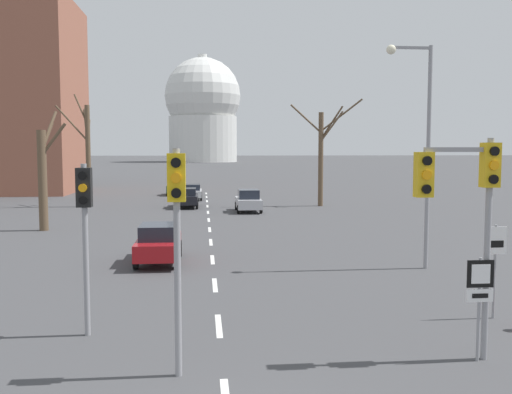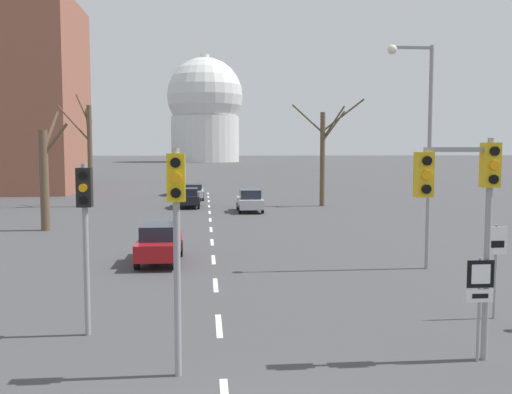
{
  "view_description": "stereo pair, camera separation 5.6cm",
  "coord_description": "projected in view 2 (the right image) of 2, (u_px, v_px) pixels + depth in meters",
  "views": [
    {
      "loc": [
        -0.4,
        -7.71,
        4.63
      ],
      "look_at": [
        0.87,
        5.73,
        3.49
      ],
      "focal_mm": 40.0,
      "sensor_mm": 36.0,
      "label": 1
    },
    {
      "loc": [
        -0.34,
        -7.71,
        4.63
      ],
      "look_at": [
        0.87,
        5.73,
        3.49
      ],
      "focal_mm": 40.0,
      "sensor_mm": 36.0,
      "label": 2
    }
  ],
  "objects": [
    {
      "name": "lane_stripe_1",
      "position": [
        219.0,
        325.0,
        14.96
      ],
      "size": [
        0.16,
        2.0,
        0.01
      ],
      "primitive_type": "cube",
      "color": "silver",
      "rests_on": "ground_plane"
    },
    {
      "name": "lane_stripe_2",
      "position": [
        216.0,
        285.0,
        19.42
      ],
      "size": [
        0.16,
        2.0,
        0.01
      ],
      "primitive_type": "cube",
      "color": "silver",
      "rests_on": "ground_plane"
    },
    {
      "name": "lane_stripe_3",
      "position": [
        213.0,
        260.0,
        23.89
      ],
      "size": [
        0.16,
        2.0,
        0.01
      ],
      "primitive_type": "cube",
      "color": "silver",
      "rests_on": "ground_plane"
    },
    {
      "name": "lane_stripe_4",
      "position": [
        212.0,
        242.0,
        28.35
      ],
      "size": [
        0.16,
        2.0,
        0.01
      ],
      "primitive_type": "cube",
      "color": "silver",
      "rests_on": "ground_plane"
    },
    {
      "name": "lane_stripe_5",
      "position": [
        211.0,
        229.0,
        32.82
      ],
      "size": [
        0.16,
        2.0,
        0.01
      ],
      "primitive_type": "cube",
      "color": "silver",
      "rests_on": "ground_plane"
    },
    {
      "name": "lane_stripe_6",
      "position": [
        210.0,
        220.0,
        37.29
      ],
      "size": [
        0.16,
        2.0,
        0.01
      ],
      "primitive_type": "cube",
      "color": "silver",
      "rests_on": "ground_plane"
    },
    {
      "name": "lane_stripe_7",
      "position": [
        210.0,
        212.0,
        41.75
      ],
      "size": [
        0.16,
        2.0,
        0.01
      ],
      "primitive_type": "cube",
      "color": "silver",
      "rests_on": "ground_plane"
    },
    {
      "name": "lane_stripe_8",
      "position": [
        209.0,
        206.0,
        46.22
      ],
      "size": [
        0.16,
        2.0,
        0.01
      ],
      "primitive_type": "cube",
      "color": "silver",
      "rests_on": "ground_plane"
    },
    {
      "name": "lane_stripe_9",
      "position": [
        209.0,
        201.0,
        50.68
      ],
      "size": [
        0.16,
        2.0,
        0.01
      ],
      "primitive_type": "cube",
      "color": "silver",
      "rests_on": "ground_plane"
    },
    {
      "name": "lane_stripe_10",
      "position": [
        208.0,
        197.0,
        55.15
      ],
      "size": [
        0.16,
        2.0,
        0.01
      ],
      "primitive_type": "cube",
      "color": "silver",
      "rests_on": "ground_plane"
    },
    {
      "name": "lane_stripe_11",
      "position": [
        208.0,
        193.0,
        59.61
      ],
      "size": [
        0.16,
        2.0,
        0.01
      ],
      "primitive_type": "cube",
      "color": "silver",
      "rests_on": "ground_plane"
    },
    {
      "name": "traffic_signal_near_right",
      "position": [
        466.0,
        193.0,
        12.2
      ],
      "size": [
        1.83,
        0.34,
        4.86
      ],
      "color": "gray",
      "rests_on": "ground_plane"
    },
    {
      "name": "traffic_signal_centre_tall",
      "position": [
        176.0,
        218.0,
        11.39
      ],
      "size": [
        0.36,
        0.34,
        4.64
      ],
      "color": "gray",
      "rests_on": "ground_plane"
    },
    {
      "name": "traffic_signal_near_left",
      "position": [
        85.0,
        216.0,
        13.95
      ],
      "size": [
        0.36,
        0.34,
        4.27
      ],
      "color": "gray",
      "rests_on": "ground_plane"
    },
    {
      "name": "route_sign_post",
      "position": [
        480.0,
        292.0,
        12.31
      ],
      "size": [
        0.6,
        0.08,
        2.29
      ],
      "color": "gray",
      "rests_on": "ground_plane"
    },
    {
      "name": "speed_limit_sign",
      "position": [
        496.0,
        255.0,
        15.44
      ],
      "size": [
        0.6,
        0.08,
        2.59
      ],
      "color": "gray",
      "rests_on": "ground_plane"
    },
    {
      "name": "street_lamp_right",
      "position": [
        422.0,
        135.0,
        21.67
      ],
      "size": [
        1.8,
        0.36,
        8.52
      ],
      "color": "gray",
      "rests_on": "ground_plane"
    },
    {
      "name": "sedan_near_left",
      "position": [
        160.0,
        243.0,
        23.18
      ],
      "size": [
        1.75,
        4.03,
        1.6
      ],
      "color": "maroon",
      "rests_on": "ground_plane"
    },
    {
      "name": "sedan_near_right",
      "position": [
        178.0,
        187.0,
        57.43
      ],
      "size": [
        1.87,
        3.94,
        1.64
      ],
      "color": "#2D4C33",
      "rests_on": "ground_plane"
    },
    {
      "name": "sedan_mid_centre",
      "position": [
        188.0,
        197.0,
        45.14
      ],
      "size": [
        1.83,
        4.03,
        1.55
      ],
      "color": "black",
      "rests_on": "ground_plane"
    },
    {
      "name": "sedan_far_left",
      "position": [
        250.0,
        201.0,
        42.1
      ],
      "size": [
        1.82,
        4.05,
        1.66
      ],
      "color": "#B7B7BC",
      "rests_on": "ground_plane"
    },
    {
      "name": "sedan_far_right",
      "position": [
        193.0,
        192.0,
        52.06
      ],
      "size": [
        1.89,
        3.83,
        1.43
      ],
      "color": "silver",
      "rests_on": "ground_plane"
    },
    {
      "name": "bare_tree_left_near",
      "position": [
        45.0,
        175.0,
        32.29
      ],
      "size": [
        1.66,
        1.56,
        6.84
      ],
      "color": "brown",
      "rests_on": "ground_plane"
    },
    {
      "name": "bare_tree_right_near",
      "position": [
        324.0,
        152.0,
        46.02
      ],
      "size": [
        5.7,
        1.4,
        8.63
      ],
      "color": "brown",
      "rests_on": "ground_plane"
    },
    {
      "name": "bare_tree_left_far",
      "position": [
        89.0,
        150.0,
        45.57
      ],
      "size": [
        2.56,
        2.86,
        9.03
      ],
      "color": "brown",
      "rests_on": "ground_plane"
    },
    {
      "name": "capitol_dome",
      "position": [
        205.0,
        110.0,
        205.42
      ],
      "size": [
        27.19,
        27.19,
        38.4
      ],
      "color": "silver",
      "rests_on": "ground_plane"
    }
  ]
}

